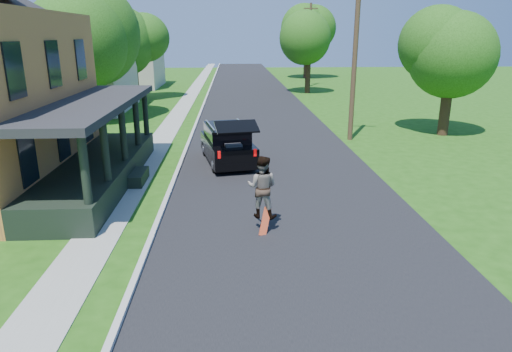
{
  "coord_description": "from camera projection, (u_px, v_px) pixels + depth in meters",
  "views": [
    {
      "loc": [
        -1.78,
        -10.67,
        5.38
      ],
      "look_at": [
        -1.06,
        3.0,
        1.13
      ],
      "focal_mm": 32.0,
      "sensor_mm": 36.0,
      "label": 1
    }
  ],
  "objects": [
    {
      "name": "black_suv",
      "position": [
        227.0,
        144.0,
        19.84
      ],
      "size": [
        2.57,
        4.9,
        2.17
      ],
      "rotation": [
        0.0,
        0.0,
        0.19
      ],
      "color": "black",
      "rests_on": "ground"
    },
    {
      "name": "curb",
      "position": [
        199.0,
        118.0,
        30.73
      ],
      "size": [
        0.15,
        120.0,
        0.12
      ],
      "primitive_type": "cube",
      "color": "#B0AFAA",
      "rests_on": "ground"
    },
    {
      "name": "neighbor_house_far",
      "position": [
        120.0,
        47.0,
        48.09
      ],
      "size": [
        12.78,
        12.78,
        8.3
      ],
      "color": "beige",
      "rests_on": "ground"
    },
    {
      "name": "tree_left_mid",
      "position": [
        91.0,
        28.0,
        28.53
      ],
      "size": [
        6.73,
        6.5,
        9.13
      ],
      "rotation": [
        0.0,
        0.0,
        0.1
      ],
      "color": "black",
      "rests_on": "ground"
    },
    {
      "name": "utility_pole_far",
      "position": [
        310.0,
        45.0,
        48.02
      ],
      "size": [
        1.48,
        0.28,
        8.53
      ],
      "rotation": [
        0.0,
        0.0,
        0.12
      ],
      "color": "#3C2F1C",
      "rests_on": "ground"
    },
    {
      "name": "tree_right_far",
      "position": [
        307.0,
        29.0,
        57.85
      ],
      "size": [
        6.87,
        6.99,
        9.27
      ],
      "rotation": [
        0.0,
        0.0,
        -0.23
      ],
      "color": "black",
      "rests_on": "ground"
    },
    {
      "name": "front_walk",
      "position": [
        28.0,
        185.0,
        17.11
      ],
      "size": [
        6.5,
        1.2,
        0.03
      ],
      "primitive_type": "cube",
      "color": "gray",
      "rests_on": "ground"
    },
    {
      "name": "ground",
      "position": [
        303.0,
        251.0,
        11.86
      ],
      "size": [
        140.0,
        140.0,
        0.0
      ],
      "primitive_type": "plane",
      "color": "#1E4C0F",
      "rests_on": "ground"
    },
    {
      "name": "utility_pole_near",
      "position": [
        355.0,
        50.0,
        23.07
      ],
      "size": [
        1.6,
        0.37,
        9.01
      ],
      "rotation": [
        0.0,
        0.0,
        -0.15
      ],
      "color": "#3C2F1C",
      "rests_on": "ground"
    },
    {
      "name": "skateboard",
      "position": [
        265.0,
        222.0,
        12.81
      ],
      "size": [
        0.39,
        0.4,
        0.8
      ],
      "rotation": [
        0.0,
        0.0,
        0.25
      ],
      "color": "#BB3310",
      "rests_on": "ground"
    },
    {
      "name": "neighbor_house_mid",
      "position": [
        69.0,
        52.0,
        32.83
      ],
      "size": [
        12.78,
        12.78,
        8.3
      ],
      "color": "beige",
      "rests_on": "ground"
    },
    {
      "name": "sidewalk",
      "position": [
        175.0,
        118.0,
        30.66
      ],
      "size": [
        1.3,
        120.0,
        0.03
      ],
      "primitive_type": "cube",
      "color": "gray",
      "rests_on": "ground"
    },
    {
      "name": "tree_right_near",
      "position": [
        452.0,
        44.0,
        24.18
      ],
      "size": [
        6.02,
        5.57,
        7.33
      ],
      "rotation": [
        0.0,
        0.0,
        0.4
      ],
      "color": "black",
      "rests_on": "ground"
    },
    {
      "name": "tree_right_mid",
      "position": [
        309.0,
        36.0,
        42.52
      ],
      "size": [
        5.46,
        5.18,
        7.77
      ],
      "rotation": [
        0.0,
        0.0,
        0.19
      ],
      "color": "black",
      "rests_on": "ground"
    },
    {
      "name": "skateboarder",
      "position": [
        262.0,
        187.0,
        12.87
      ],
      "size": [
        1.04,
        0.91,
        1.8
      ],
      "rotation": [
        0.0,
        0.0,
        2.84
      ],
      "color": "black",
      "rests_on": "ground"
    },
    {
      "name": "street",
      "position": [
        258.0,
        118.0,
        30.94
      ],
      "size": [
        8.0,
        120.0,
        0.02
      ],
      "primitive_type": "cube",
      "color": "black",
      "rests_on": "ground"
    },
    {
      "name": "tree_left_far",
      "position": [
        132.0,
        36.0,
        38.41
      ],
      "size": [
        5.91,
        6.04,
        8.0
      ],
      "rotation": [
        0.0,
        0.0,
        -0.25
      ],
      "color": "black",
      "rests_on": "ground"
    }
  ]
}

